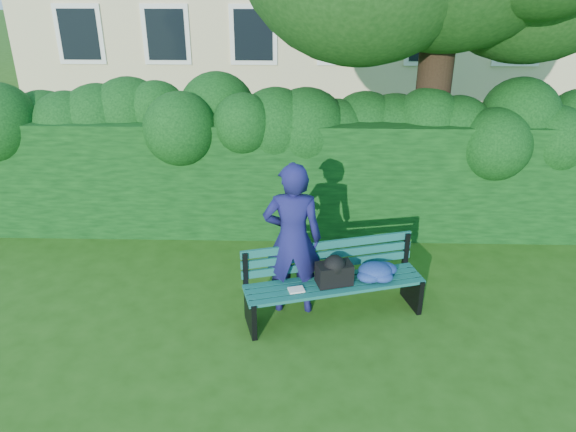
{
  "coord_description": "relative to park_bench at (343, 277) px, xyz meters",
  "views": [
    {
      "loc": [
        0.18,
        -5.95,
        4.03
      ],
      "look_at": [
        0.0,
        0.6,
        0.95
      ],
      "focal_mm": 35.0,
      "sensor_mm": 36.0,
      "label": 1
    }
  ],
  "objects": [
    {
      "name": "ground",
      "position": [
        -0.68,
        0.16,
        -0.51
      ],
      "size": [
        80.0,
        80.0,
        0.0
      ],
      "primitive_type": "plane",
      "color": "#234F12",
      "rests_on": "ground"
    },
    {
      "name": "man_reading",
      "position": [
        -0.61,
        0.09,
        0.46
      ],
      "size": [
        0.71,
        0.47,
        1.93
      ],
      "primitive_type": "imported",
      "rotation": [
        0.0,
        0.0,
        3.15
      ],
      "color": "#181751",
      "rests_on": "ground"
    },
    {
      "name": "hedge",
      "position": [
        -0.68,
        2.36,
        0.39
      ],
      "size": [
        10.0,
        1.0,
        1.8
      ],
      "color": "black",
      "rests_on": "ground"
    },
    {
      "name": "park_bench",
      "position": [
        0.0,
        0.0,
        0.0
      ],
      "size": [
        2.22,
        1.12,
        0.89
      ],
      "rotation": [
        0.0,
        0.0,
        0.28
      ],
      "color": "#0E493A",
      "rests_on": "ground"
    }
  ]
}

